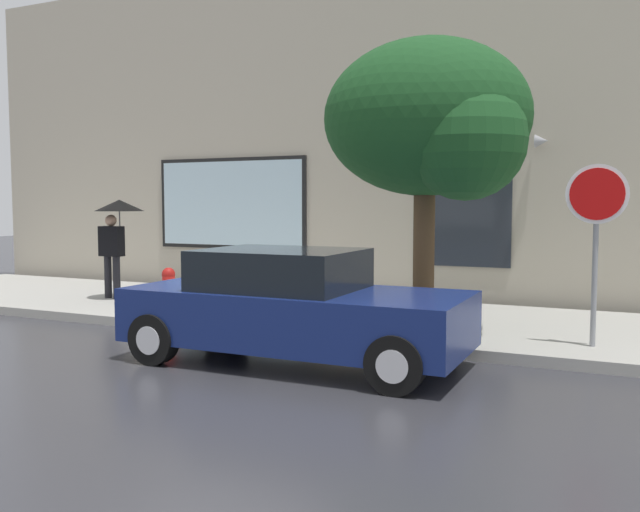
{
  "coord_description": "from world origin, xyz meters",
  "views": [
    {
      "loc": [
        4.85,
        -7.38,
        1.99
      ],
      "look_at": [
        0.59,
        1.8,
        1.2
      ],
      "focal_mm": 37.64,
      "sensor_mm": 36.0,
      "label": 1
    }
  ],
  "objects_px": {
    "fire_hydrant": "(169,289)",
    "stop_sign": "(596,219)",
    "pedestrian_with_umbrella": "(117,221)",
    "street_tree": "(433,123)",
    "parked_car": "(293,308)"
  },
  "relations": [
    {
      "from": "fire_hydrant",
      "to": "pedestrian_with_umbrella",
      "type": "distance_m",
      "value": 2.19
    },
    {
      "from": "parked_car",
      "to": "pedestrian_with_umbrella",
      "type": "relative_size",
      "value": 2.21
    },
    {
      "from": "street_tree",
      "to": "stop_sign",
      "type": "xyz_separation_m",
      "value": [
        2.18,
        -0.15,
        -1.32
      ]
    },
    {
      "from": "pedestrian_with_umbrella",
      "to": "street_tree",
      "type": "height_order",
      "value": "street_tree"
    },
    {
      "from": "street_tree",
      "to": "fire_hydrant",
      "type": "bearing_deg",
      "value": 179.7
    },
    {
      "from": "parked_car",
      "to": "stop_sign",
      "type": "distance_m",
      "value": 4.02
    },
    {
      "from": "pedestrian_with_umbrella",
      "to": "street_tree",
      "type": "bearing_deg",
      "value": -6.28
    },
    {
      "from": "fire_hydrant",
      "to": "stop_sign",
      "type": "relative_size",
      "value": 0.31
    },
    {
      "from": "parked_car",
      "to": "pedestrian_with_umbrella",
      "type": "bearing_deg",
      "value": 152.58
    },
    {
      "from": "street_tree",
      "to": "pedestrian_with_umbrella",
      "type": "bearing_deg",
      "value": 173.72
    },
    {
      "from": "fire_hydrant",
      "to": "stop_sign",
      "type": "xyz_separation_m",
      "value": [
        6.86,
        -0.18,
        1.29
      ]
    },
    {
      "from": "pedestrian_with_umbrella",
      "to": "stop_sign",
      "type": "height_order",
      "value": "stop_sign"
    },
    {
      "from": "fire_hydrant",
      "to": "street_tree",
      "type": "xyz_separation_m",
      "value": [
        4.68,
        -0.02,
        2.62
      ]
    },
    {
      "from": "parked_car",
      "to": "stop_sign",
      "type": "relative_size",
      "value": 1.81
    },
    {
      "from": "fire_hydrant",
      "to": "parked_car",
      "type": "bearing_deg",
      "value": -30.21
    }
  ]
}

